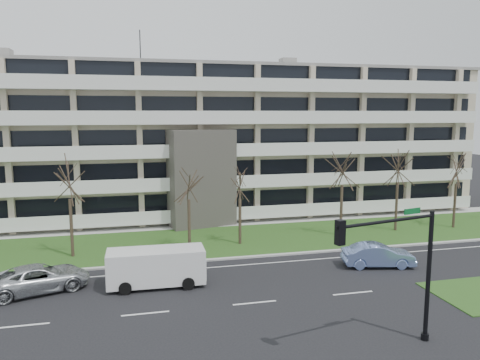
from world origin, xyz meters
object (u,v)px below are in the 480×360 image
object	(u,v)px
silver_pickup	(39,278)
white_van	(157,264)
blue_sedan	(378,255)
traffic_signal	(400,260)

from	to	relation	value
silver_pickup	white_van	world-z (taller)	white_van
silver_pickup	blue_sedan	size ratio (longest dim) A/B	1.18
blue_sedan	white_van	xyz separation A→B (m)	(-15.01, -0.05, 0.56)
white_van	traffic_signal	size ratio (longest dim) A/B	0.93
silver_pickup	traffic_signal	size ratio (longest dim) A/B	0.90
white_van	silver_pickup	bearing A→B (deg)	175.38
white_van	traffic_signal	xyz separation A→B (m)	(9.92, -10.36, 2.77)
blue_sedan	traffic_signal	distance (m)	12.06
silver_pickup	blue_sedan	xyz separation A→B (m)	(21.90, -0.70, 0.00)
silver_pickup	blue_sedan	distance (m)	21.92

